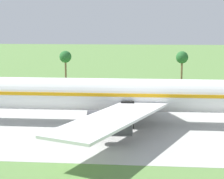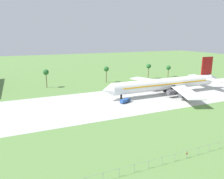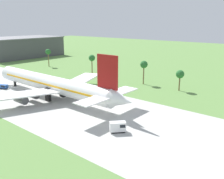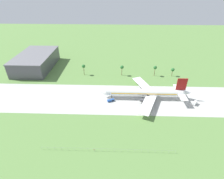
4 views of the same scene
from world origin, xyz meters
name	(u,v)px [view 4 (image 4 of 4)]	position (x,y,z in m)	size (l,w,h in m)	color
ground_plane	(111,98)	(0.00, 0.00, 0.00)	(600.00, 600.00, 0.00)	#5B8442
taxiway_strip	(111,98)	(0.00, 0.00, 0.01)	(320.00, 44.00, 0.02)	#B2B2AD
jet_airliner	(146,92)	(29.31, 1.76, 5.66)	(77.46, 59.89, 19.63)	white
baggage_tug	(111,100)	(-0.08, -4.21, 1.04)	(6.07, 3.98, 1.89)	black
fuel_truck	(195,103)	(68.84, -6.42, 1.59)	(4.42, 4.58, 3.00)	black
perimeter_fence	(108,149)	(0.00, -55.00, 1.45)	(80.10, 0.10, 2.10)	gray
no_stopping_sign	(94,150)	(-8.24, -55.31, 1.05)	(0.44, 0.08, 1.68)	gray
terminal_building	(36,61)	(-88.70, 60.16, 8.21)	(36.72, 61.20, 16.40)	#47474C
palm_tree_row	(133,68)	(21.32, 44.03, 8.85)	(97.35, 3.60, 11.73)	brown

